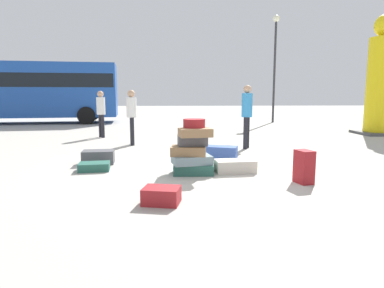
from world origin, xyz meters
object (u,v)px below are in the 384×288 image
Objects in this scene: suitcase_charcoal_foreground_far at (98,157)px; suitcase_navy_white_trunk at (220,153)px; suitcase_teal_upright_blue at (94,167)px; suitcase_maroon_left_side at (304,167)px; yellow_dummy_statue at (382,82)px; suitcase_cream_right_side at (235,166)px; parked_bus at (34,89)px; lamp_post at (275,53)px; suitcase_maroon_behind_tower at (162,196)px; person_passerby_in_red at (247,111)px; person_tourist_with_camera at (132,112)px; person_bearded_onlooker at (101,110)px; suitcase_tower at (192,151)px.

suitcase_navy_white_trunk reaches higher than suitcase_charcoal_foreground_far.
suitcase_maroon_left_side is at bearing -24.07° from suitcase_teal_upright_blue.
suitcase_maroon_left_side is 9.17m from yellow_dummy_statue.
suitcase_cream_right_side is at bearing -137.11° from yellow_dummy_statue.
parked_bus is 13.02m from lamp_post.
suitcase_maroon_behind_tower is 5.35m from person_passerby_in_red.
lamp_post is at bearing 60.97° from suitcase_maroon_left_side.
suitcase_navy_white_trunk reaches higher than suitcase_maroon_behind_tower.
suitcase_charcoal_foreground_far is at bearing 155.47° from suitcase_cream_right_side.
lamp_post is at bearing 85.84° from suitcase_navy_white_trunk.
lamp_post reaches higher than suitcase_maroon_left_side.
suitcase_charcoal_foreground_far is (-3.90, 1.84, -0.14)m from suitcase_maroon_left_side.
suitcase_maroon_behind_tower is at bearing 2.21° from person_tourist_with_camera.
person_bearded_onlooker is at bearing 95.62° from suitcase_charcoal_foreground_far.
suitcase_charcoal_foreground_far is 0.41× the size of person_bearded_onlooker.
suitcase_tower is 2.31m from suitcase_charcoal_foreground_far.
person_passerby_in_red is at bearing 60.99° from suitcase_tower.
suitcase_navy_white_trunk is (-0.12, 1.34, 0.03)m from suitcase_cream_right_side.
suitcase_teal_upright_blue is 5.56m from person_bearded_onlooker.
lamp_post is at bearing -175.11° from person_passerby_in_red.
suitcase_charcoal_foreground_far is at bearing 139.54° from suitcase_maroon_left_side.
suitcase_charcoal_foreground_far is at bearing -36.80° from person_passerby_in_red.
lamp_post reaches higher than person_passerby_in_red.
suitcase_cream_right_side is 1.34m from suitcase_navy_white_trunk.
person_tourist_with_camera is at bearing -165.32° from yellow_dummy_statue.
yellow_dummy_statue is (9.52, 5.20, 1.85)m from suitcase_charcoal_foreground_far.
suitcase_navy_white_trunk is 3.50m from person_tourist_with_camera.
suitcase_tower reaches higher than suitcase_maroon_behind_tower.
suitcase_cream_right_side is 9.27m from yellow_dummy_statue.
suitcase_navy_white_trunk is 0.48× the size of person_bearded_onlooker.
person_tourist_with_camera reaches higher than suitcase_maroon_behind_tower.
person_bearded_onlooker is (-4.84, 6.55, 0.70)m from suitcase_maroon_left_side.
person_tourist_with_camera is at bearing 111.91° from suitcase_maroon_left_side.
person_bearded_onlooker is 1.00× the size of person_tourist_with_camera.
lamp_post is at bearing 131.67° from person_tourist_with_camera.
suitcase_cream_right_side is 0.17× the size of yellow_dummy_statue.
person_passerby_in_red reaches higher than suitcase_tower.
suitcase_maroon_left_side is at bearing -45.47° from suitcase_cream_right_side.
parked_bus is (-7.85, 12.11, 1.38)m from suitcase_tower.
person_tourist_with_camera is 0.29× the size of lamp_post.
suitcase_maroon_behind_tower is (-2.40, -0.99, -0.17)m from suitcase_maroon_left_side.
suitcase_teal_upright_blue is at bearing -120.94° from lamp_post.
lamp_post is (3.36, 9.00, 2.69)m from person_passerby_in_red.
suitcase_maroon_behind_tower is 11.50m from yellow_dummy_statue.
parked_bus is at bearing 146.69° from suitcase_navy_white_trunk.
suitcase_navy_white_trunk is (2.67, 1.05, 0.08)m from suitcase_teal_upright_blue.
person_tourist_with_camera is at bearing 151.86° from suitcase_navy_white_trunk.
person_bearded_onlooker is 2.31m from person_tourist_with_camera.
person_tourist_with_camera is (0.32, 3.50, 0.91)m from suitcase_teal_upright_blue.
suitcase_maroon_behind_tower is at bearing -106.21° from suitcase_tower.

